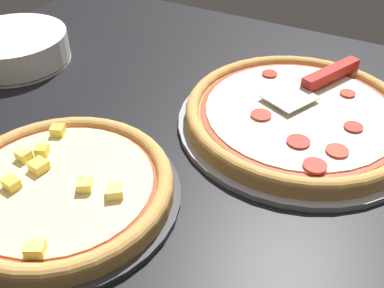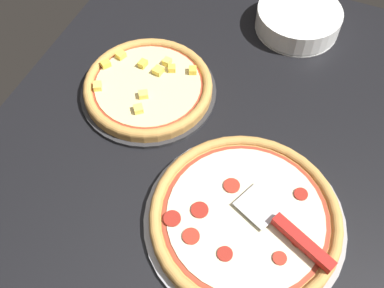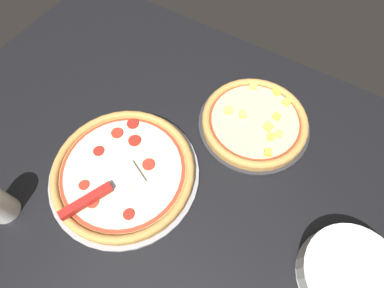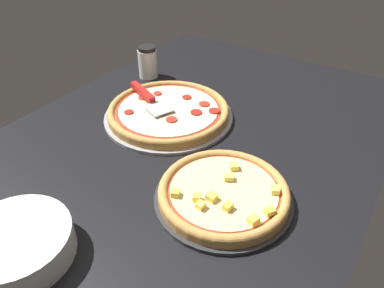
# 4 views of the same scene
# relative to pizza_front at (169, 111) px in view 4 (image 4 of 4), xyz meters

# --- Properties ---
(ground_plane) EXTENTS (1.47, 1.05, 0.04)m
(ground_plane) POSITION_rel_pizza_front_xyz_m (0.05, 0.12, -0.04)
(ground_plane) COLOR black
(pizza_pan_front) EXTENTS (0.41, 0.41, 0.01)m
(pizza_pan_front) POSITION_rel_pizza_front_xyz_m (0.00, -0.00, -0.02)
(pizza_pan_front) COLOR #939399
(pizza_pan_front) RESTS_ON ground_plane
(pizza_front) EXTENTS (0.39, 0.39, 0.03)m
(pizza_front) POSITION_rel_pizza_front_xyz_m (0.00, 0.00, 0.00)
(pizza_front) COLOR #C68E47
(pizza_front) RESTS_ON pizza_pan_front
(pizza_pan_back) EXTENTS (0.34, 0.34, 0.01)m
(pizza_pan_back) POSITION_rel_pizza_front_xyz_m (0.24, 0.33, -0.02)
(pizza_pan_back) COLOR #2D2D30
(pizza_pan_back) RESTS_ON ground_plane
(pizza_back) EXTENTS (0.32, 0.32, 0.04)m
(pizza_back) POSITION_rel_pizza_front_xyz_m (0.24, 0.33, 0.00)
(pizza_back) COLOR #C68E47
(pizza_back) RESTS_ON pizza_pan_back
(serving_spatula) EXTENTS (0.13, 0.22, 0.02)m
(serving_spatula) POSITION_rel_pizza_front_xyz_m (-0.01, -0.10, 0.02)
(serving_spatula) COLOR silver
(serving_spatula) RESTS_ON pizza_front
(plate_stack) EXTENTS (0.23, 0.23, 0.06)m
(plate_stack) POSITION_rel_pizza_front_xyz_m (0.61, 0.06, 0.01)
(plate_stack) COLOR white
(plate_stack) RESTS_ON ground_plane
(parmesan_shaker) EXTENTS (0.07, 0.07, 0.12)m
(parmesan_shaker) POSITION_rel_pizza_front_xyz_m (-0.20, -0.24, 0.03)
(parmesan_shaker) COLOR white
(parmesan_shaker) RESTS_ON ground_plane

